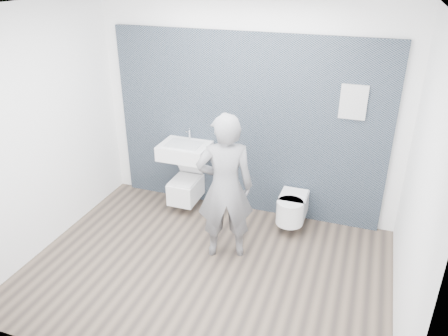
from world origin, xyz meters
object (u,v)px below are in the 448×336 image
(washbasin, at_px, (185,151))
(toilet_square, at_px, (186,188))
(visitor, at_px, (225,188))
(toilet_rounded, at_px, (292,208))

(washbasin, bearing_deg, toilet_square, -90.00)
(washbasin, distance_m, toilet_square, 0.56)
(washbasin, height_order, visitor, visitor)
(washbasin, relative_size, visitor, 0.37)
(toilet_rounded, bearing_deg, visitor, -129.21)
(washbasin, bearing_deg, toilet_rounded, -2.05)
(toilet_square, distance_m, toilet_rounded, 1.49)
(washbasin, height_order, toilet_rounded, washbasin)
(toilet_square, bearing_deg, toilet_rounded, -1.58)
(washbasin, xyz_separation_m, toilet_rounded, (1.49, -0.05, -0.56))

